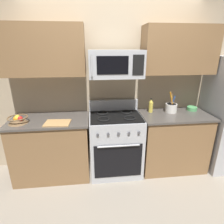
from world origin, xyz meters
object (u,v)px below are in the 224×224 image
range_oven (115,143)px  fruit_basket (18,120)px  microwave (116,64)px  prep_bowl (192,108)px  utensil_crock (171,108)px  cutting_board (57,123)px  bottle_oil (151,106)px

range_oven → fruit_basket: bearing=-176.3°
microwave → prep_bowl: size_ratio=4.56×
utensil_crock → fruit_basket: 2.20m
range_oven → utensil_crock: utensil_crock is taller
cutting_board → prep_bowl: prep_bowl is taller
utensil_crock → prep_bowl: utensil_crock is taller
cutting_board → fruit_basket: bearing=172.1°
fruit_basket → prep_bowl: bearing=5.3°
bottle_oil → prep_bowl: (0.68, 0.01, -0.07)m
microwave → utensil_crock: bearing=5.8°
prep_bowl → fruit_basket: bearing=-174.7°
cutting_board → bottle_oil: 1.40m
microwave → bottle_oil: 0.87m
prep_bowl → bottle_oil: bearing=-179.5°
fruit_basket → cutting_board: 0.52m
bottle_oil → cutting_board: bearing=-167.3°
range_oven → fruit_basket: size_ratio=4.28×
utensil_crock → cutting_board: size_ratio=0.99×
utensil_crock → cutting_board: utensil_crock is taller
range_oven → utensil_crock: size_ratio=3.38×
cutting_board → microwave: bearing=12.9°
microwave → prep_bowl: (1.25, 0.13, -0.71)m
range_oven → cutting_board: size_ratio=3.34×
microwave → bottle_oil: microwave is taller
fruit_basket → bottle_oil: bottle_oil is taller
microwave → utensil_crock: 1.11m
range_oven → utensil_crock: (0.88, 0.11, 0.51)m
microwave → range_oven: bearing=-89.9°
microwave → fruit_basket: microwave is taller
cutting_board → prep_bowl: size_ratio=2.10×
range_oven → prep_bowl: bearing=7.0°
range_oven → fruit_basket: 1.40m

